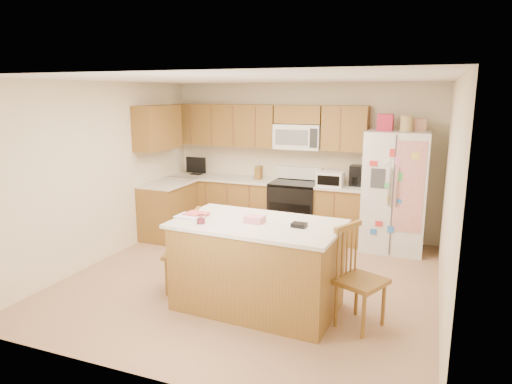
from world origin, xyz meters
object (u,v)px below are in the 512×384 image
at_px(windsor_chair_left, 185,253).
at_px(windsor_chair_right, 359,280).
at_px(island, 257,265).
at_px(refrigerator, 395,190).
at_px(windsor_chair_back, 271,250).
at_px(stove, 295,208).

xyz_separation_m(windsor_chair_left, windsor_chair_right, (2.08, -0.12, 0.02)).
bearing_deg(island, refrigerator, 64.55).
bearing_deg(windsor_chair_left, windsor_chair_right, -3.18).
relative_size(refrigerator, windsor_chair_right, 1.94).
xyz_separation_m(island, windsor_chair_back, (-0.10, 0.74, -0.08)).
bearing_deg(refrigerator, stove, 177.70).
distance_m(refrigerator, windsor_chair_back, 2.31).
distance_m(island, windsor_chair_right, 1.11).
distance_m(stove, windsor_chair_back, 1.91).
distance_m(windsor_chair_back, windsor_chair_right, 1.42).
height_order(stove, windsor_chair_right, stove).
relative_size(windsor_chair_back, windsor_chair_right, 0.83).
xyz_separation_m(refrigerator, windsor_chair_left, (-2.20, -2.46, -0.45)).
bearing_deg(windsor_chair_left, windsor_chair_back, 35.52).
bearing_deg(island, windsor_chair_right, -0.39).
bearing_deg(windsor_chair_right, windsor_chair_left, 176.82).
distance_m(refrigerator, windsor_chair_right, 2.61).
bearing_deg(windsor_chair_back, windsor_chair_left, -144.48).
relative_size(island, windsor_chair_right, 1.78).
relative_size(stove, refrigerator, 0.55).
relative_size(island, windsor_chair_left, 1.87).
bearing_deg(windsor_chair_right, island, 179.61).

